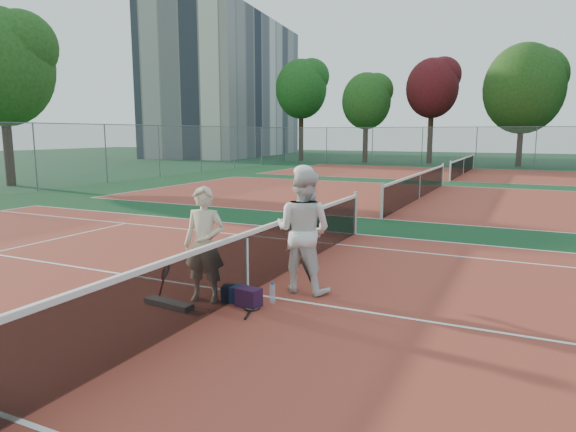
{
  "coord_description": "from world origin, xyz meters",
  "views": [
    {
      "loc": [
        4.06,
        -6.91,
        2.57
      ],
      "look_at": [
        0.0,
        1.53,
        1.05
      ],
      "focal_mm": 32.0,
      "sensor_mm": 36.0,
      "label": 1
    }
  ],
  "objects_px": {
    "apartment_block": "(228,89)",
    "sports_bag_navy": "(233,294)",
    "sports_bag_purple": "(249,297)",
    "player_b": "(303,231)",
    "racket_red": "(166,281)",
    "racket_black_held": "(306,280)",
    "net_main": "(247,263)",
    "player_a": "(205,244)",
    "racket_spare": "(252,308)",
    "water_bottle": "(272,294)"
  },
  "relations": [
    {
      "from": "apartment_block",
      "to": "sports_bag_navy",
      "type": "xyz_separation_m",
      "value": [
        28.02,
        -44.45,
        -7.37
      ]
    },
    {
      "from": "apartment_block",
      "to": "sports_bag_purple",
      "type": "xyz_separation_m",
      "value": [
        28.34,
        -44.53,
        -7.36
      ]
    },
    {
      "from": "player_b",
      "to": "racket_red",
      "type": "bearing_deg",
      "value": 40.54
    },
    {
      "from": "apartment_block",
      "to": "racket_black_held",
      "type": "xyz_separation_m",
      "value": [
        28.92,
        -43.73,
        -7.22
      ]
    },
    {
      "from": "net_main",
      "to": "sports_bag_navy",
      "type": "bearing_deg",
      "value": -87.93
    },
    {
      "from": "net_main",
      "to": "player_a",
      "type": "bearing_deg",
      "value": -126.12
    },
    {
      "from": "player_a",
      "to": "racket_red",
      "type": "height_order",
      "value": "player_a"
    },
    {
      "from": "player_a",
      "to": "sports_bag_navy",
      "type": "relative_size",
      "value": 5.45
    },
    {
      "from": "racket_spare",
      "to": "sports_bag_purple",
      "type": "bearing_deg",
      "value": 37.5
    },
    {
      "from": "net_main",
      "to": "player_a",
      "type": "xyz_separation_m",
      "value": [
        -0.41,
        -0.56,
        0.38
      ]
    },
    {
      "from": "racket_red",
      "to": "racket_spare",
      "type": "bearing_deg",
      "value": -7.24
    },
    {
      "from": "net_main",
      "to": "apartment_block",
      "type": "relative_size",
      "value": 0.5
    },
    {
      "from": "racket_red",
      "to": "racket_spare",
      "type": "xyz_separation_m",
      "value": [
        1.41,
        0.21,
        -0.28
      ]
    },
    {
      "from": "net_main",
      "to": "apartment_block",
      "type": "bearing_deg",
      "value": 122.47
    },
    {
      "from": "player_a",
      "to": "net_main",
      "type": "bearing_deg",
      "value": 41.22
    },
    {
      "from": "sports_bag_purple",
      "to": "racket_red",
      "type": "bearing_deg",
      "value": -168.41
    },
    {
      "from": "player_a",
      "to": "racket_spare",
      "type": "xyz_separation_m",
      "value": [
        0.84,
        -0.03,
        -0.87
      ]
    },
    {
      "from": "net_main",
      "to": "water_bottle",
      "type": "distance_m",
      "value": 0.74
    },
    {
      "from": "water_bottle",
      "to": "racket_black_held",
      "type": "bearing_deg",
      "value": 57.79
    },
    {
      "from": "player_a",
      "to": "player_b",
      "type": "distance_m",
      "value": 1.61
    },
    {
      "from": "player_a",
      "to": "sports_bag_purple",
      "type": "distance_m",
      "value": 1.06
    },
    {
      "from": "player_a",
      "to": "water_bottle",
      "type": "bearing_deg",
      "value": 4.7
    },
    {
      "from": "player_a",
      "to": "racket_red",
      "type": "relative_size",
      "value": 3.04
    },
    {
      "from": "racket_red",
      "to": "sports_bag_navy",
      "type": "relative_size",
      "value": 1.79
    },
    {
      "from": "player_b",
      "to": "water_bottle",
      "type": "height_order",
      "value": "player_b"
    },
    {
      "from": "net_main",
      "to": "racket_spare",
      "type": "xyz_separation_m",
      "value": [
        0.43,
        -0.59,
        -0.49
      ]
    },
    {
      "from": "racket_spare",
      "to": "sports_bag_navy",
      "type": "relative_size",
      "value": 1.84
    },
    {
      "from": "water_bottle",
      "to": "sports_bag_navy",
      "type": "bearing_deg",
      "value": -161.03
    },
    {
      "from": "apartment_block",
      "to": "racket_black_held",
      "type": "relative_size",
      "value": 39.1
    },
    {
      "from": "sports_bag_purple",
      "to": "sports_bag_navy",
      "type": "bearing_deg",
      "value": 165.67
    },
    {
      "from": "player_b",
      "to": "racket_red",
      "type": "relative_size",
      "value": 3.44
    },
    {
      "from": "water_bottle",
      "to": "player_a",
      "type": "bearing_deg",
      "value": -162.65
    },
    {
      "from": "racket_spare",
      "to": "water_bottle",
      "type": "relative_size",
      "value": 2.0
    },
    {
      "from": "apartment_block",
      "to": "player_a",
      "type": "xyz_separation_m",
      "value": [
        27.59,
        -44.56,
        -6.61
      ]
    },
    {
      "from": "racket_red",
      "to": "net_main",
      "type": "bearing_deg",
      "value": 23.57
    },
    {
      "from": "player_b",
      "to": "racket_spare",
      "type": "relative_size",
      "value": 3.34
    },
    {
      "from": "racket_spare",
      "to": "sports_bag_navy",
      "type": "bearing_deg",
      "value": 52.83
    },
    {
      "from": "apartment_block",
      "to": "racket_spare",
      "type": "bearing_deg",
      "value": -57.48
    },
    {
      "from": "sports_bag_navy",
      "to": "racket_black_held",
      "type": "bearing_deg",
      "value": 38.46
    },
    {
      "from": "net_main",
      "to": "racket_red",
      "type": "relative_size",
      "value": 18.81
    },
    {
      "from": "racket_red",
      "to": "water_bottle",
      "type": "bearing_deg",
      "value": 3.73
    },
    {
      "from": "racket_black_held",
      "to": "sports_bag_purple",
      "type": "relative_size",
      "value": 1.61
    },
    {
      "from": "player_a",
      "to": "racket_black_held",
      "type": "xyz_separation_m",
      "value": [
        1.33,
        0.83,
        -0.61
      ]
    },
    {
      "from": "net_main",
      "to": "player_a",
      "type": "height_order",
      "value": "player_a"
    },
    {
      "from": "apartment_block",
      "to": "racket_red",
      "type": "relative_size",
      "value": 37.69
    },
    {
      "from": "sports_bag_navy",
      "to": "sports_bag_purple",
      "type": "bearing_deg",
      "value": -14.33
    },
    {
      "from": "racket_black_held",
      "to": "sports_bag_navy",
      "type": "relative_size",
      "value": 1.73
    },
    {
      "from": "apartment_block",
      "to": "racket_red",
      "type": "distance_m",
      "value": 52.81
    },
    {
      "from": "player_a",
      "to": "sports_bag_purple",
      "type": "relative_size",
      "value": 5.07
    },
    {
      "from": "racket_black_held",
      "to": "sports_bag_navy",
      "type": "height_order",
      "value": "racket_black_held"
    }
  ]
}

